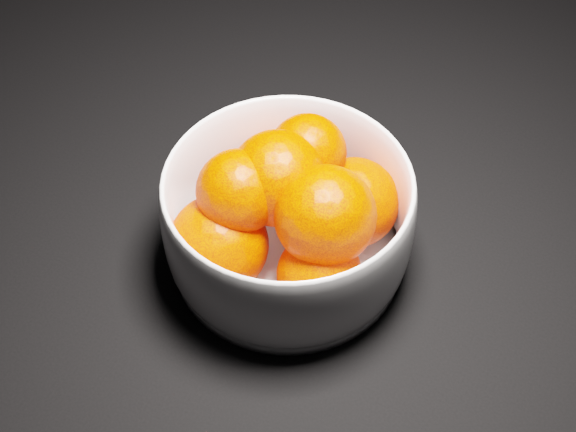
% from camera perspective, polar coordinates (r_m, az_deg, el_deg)
% --- Properties ---
extents(ground, '(3.00, 3.00, 0.00)m').
position_cam_1_polar(ground, '(0.63, 19.61, -13.66)').
color(ground, black).
rests_on(ground, ground).
extents(bowl, '(0.20, 0.20, 0.10)m').
position_cam_1_polar(bowl, '(0.63, 0.00, -0.29)').
color(bowl, silver).
rests_on(bowl, ground).
extents(orange_pile, '(0.15, 0.16, 0.12)m').
position_cam_1_polar(orange_pile, '(0.62, 0.02, 0.71)').
color(orange_pile, '#E82E00').
rests_on(orange_pile, bowl).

